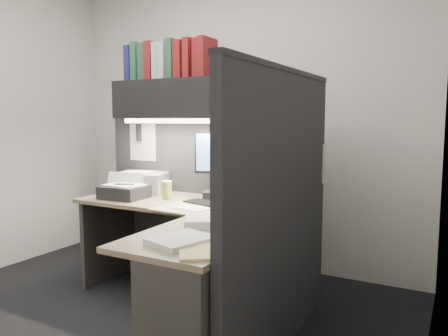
{
  "coord_description": "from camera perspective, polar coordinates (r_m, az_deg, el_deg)",
  "views": [
    {
      "loc": [
        1.87,
        -2.13,
        1.34
      ],
      "look_at": [
        0.43,
        0.51,
        1.01
      ],
      "focal_mm": 35.0,
      "sensor_mm": 36.0,
      "label": 1
    }
  ],
  "objects": [
    {
      "name": "floor",
      "position": [
        3.13,
        -12.08,
        -19.12
      ],
      "size": [
        3.5,
        3.5,
        0.0
      ],
      "primitive_type": "plane",
      "color": "black",
      "rests_on": "ground"
    },
    {
      "name": "wall_back",
      "position": [
        4.08,
        1.41,
        6.5
      ],
      "size": [
        3.5,
        0.04,
        2.7
      ],
      "primitive_type": "cube",
      "color": "silver",
      "rests_on": "floor"
    },
    {
      "name": "wall_right",
      "position": [
        2.13,
        25.6,
        5.96
      ],
      "size": [
        0.04,
        3.0,
        2.7
      ],
      "primitive_type": "cube",
      "color": "silver",
      "rests_on": "floor"
    },
    {
      "name": "partition_back",
      "position": [
        3.61,
        -2.34,
        -2.26
      ],
      "size": [
        1.9,
        0.06,
        1.6
      ],
      "primitive_type": "cube",
      "color": "black",
      "rests_on": "floor"
    },
    {
      "name": "partition_right",
      "position": [
        2.53,
        7.45,
        -6.04
      ],
      "size": [
        0.06,
        1.5,
        1.6
      ],
      "primitive_type": "cube",
      "color": "black",
      "rests_on": "floor"
    },
    {
      "name": "desk",
      "position": [
        2.72,
        -5.35,
        -12.93
      ],
      "size": [
        1.7,
        1.53,
        0.73
      ],
      "color": "#8D7F5A",
      "rests_on": "floor"
    },
    {
      "name": "overhead_shelf",
      "position": [
        3.37,
        -2.59,
        9.07
      ],
      "size": [
        1.55,
        0.34,
        0.3
      ],
      "primitive_type": "cube",
      "color": "black",
      "rests_on": "partition_back"
    },
    {
      "name": "task_light_tube",
      "position": [
        3.25,
        -3.86,
        6.16
      ],
      "size": [
        1.32,
        0.04,
        0.04
      ],
      "primitive_type": "cylinder",
      "rotation": [
        0.0,
        1.57,
        0.0
      ],
      "color": "white",
      "rests_on": "overhead_shelf"
    },
    {
      "name": "monitor",
      "position": [
        3.31,
        0.36,
        -0.62
      ],
      "size": [
        0.46,
        0.33,
        0.52
      ],
      "rotation": [
        0.0,
        0.0,
        0.4
      ],
      "color": "black",
      "rests_on": "desk"
    },
    {
      "name": "keyboard",
      "position": [
        3.1,
        -1.62,
        -4.8
      ],
      "size": [
        0.47,
        0.25,
        0.02
      ],
      "primitive_type": "cube",
      "rotation": [
        0.0,
        0.0,
        -0.24
      ],
      "color": "black",
      "rests_on": "desk"
    },
    {
      "name": "mousepad",
      "position": [
        2.86,
        2.95,
        -5.93
      ],
      "size": [
        0.27,
        0.25,
        0.0
      ],
      "primitive_type": "cube",
      "rotation": [
        0.0,
        0.0,
        0.21
      ],
      "color": "navy",
      "rests_on": "desk"
    },
    {
      "name": "mouse",
      "position": [
        2.84,
        2.91,
        -5.57
      ],
      "size": [
        0.08,
        0.11,
        0.04
      ],
      "primitive_type": "ellipsoid",
      "rotation": [
        0.0,
        0.0,
        -0.13
      ],
      "color": "black",
      "rests_on": "mousepad"
    },
    {
      "name": "telephone",
      "position": [
        3.19,
        7.2,
        -3.95
      ],
      "size": [
        0.28,
        0.29,
        0.09
      ],
      "primitive_type": "cube",
      "rotation": [
        0.0,
        0.0,
        -0.41
      ],
      "color": "beige",
      "rests_on": "desk"
    },
    {
      "name": "coffee_cup",
      "position": [
        3.38,
        -7.44,
        -2.97
      ],
      "size": [
        0.08,
        0.08,
        0.13
      ],
      "primitive_type": "cylinder",
      "rotation": [
        0.0,
        0.0,
        -0.16
      ],
      "color": "#CCD153",
      "rests_on": "desk"
    },
    {
      "name": "printer",
      "position": [
        3.74,
        -10.67,
        -1.85
      ],
      "size": [
        0.5,
        0.46,
        0.17
      ],
      "primitive_type": "cube",
      "rotation": [
        0.0,
        0.0,
        0.3
      ],
      "color": "#929497",
      "rests_on": "desk"
    },
    {
      "name": "notebook_stack",
      "position": [
        3.48,
        -12.89,
        -3.08
      ],
      "size": [
        0.34,
        0.29,
        0.1
      ],
      "primitive_type": "cube",
      "rotation": [
        0.0,
        0.0,
        0.06
      ],
      "color": "black",
      "rests_on": "desk"
    },
    {
      "name": "open_folder",
      "position": [
        2.98,
        -4.22,
        -5.4
      ],
      "size": [
        0.52,
        0.35,
        0.01
      ],
      "primitive_type": "cube",
      "rotation": [
        0.0,
        0.0,
        -0.05
      ],
      "color": "#CFBA74",
      "rests_on": "desk"
    },
    {
      "name": "paper_stack_a",
      "position": [
        2.54,
        -2.29,
        -7.02
      ],
      "size": [
        0.32,
        0.3,
        0.05
      ],
      "primitive_type": "cube",
      "rotation": [
        0.0,
        0.0,
        0.53
      ],
      "color": "white",
      "rests_on": "desk"
    },
    {
      "name": "paper_stack_b",
      "position": [
        2.21,
        -5.63,
        -9.37
      ],
      "size": [
        0.31,
        0.35,
        0.03
      ],
      "primitive_type": "cube",
      "rotation": [
        0.0,
        0.0,
        -0.29
      ],
      "color": "white",
      "rests_on": "desk"
    },
    {
      "name": "manila_stack",
      "position": [
        2.05,
        -2.99,
        -10.83
      ],
      "size": [
        0.32,
        0.33,
        0.01
      ],
      "primitive_type": "cube",
      "rotation": [
        0.0,
        0.0,
        0.62
      ],
      "color": "#CFBA74",
      "rests_on": "desk"
    },
    {
      "name": "binder_row",
      "position": [
        3.57,
        -7.2,
        13.66
      ],
      "size": [
        0.77,
        0.26,
        0.31
      ],
      "color": "#171B53",
      "rests_on": "overhead_shelf"
    },
    {
      "name": "pinned_papers",
      "position": [
        3.07,
        0.36,
        0.99
      ],
      "size": [
        1.76,
        1.31,
        0.51
      ],
      "color": "white",
      "rests_on": "partition_back"
    }
  ]
}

